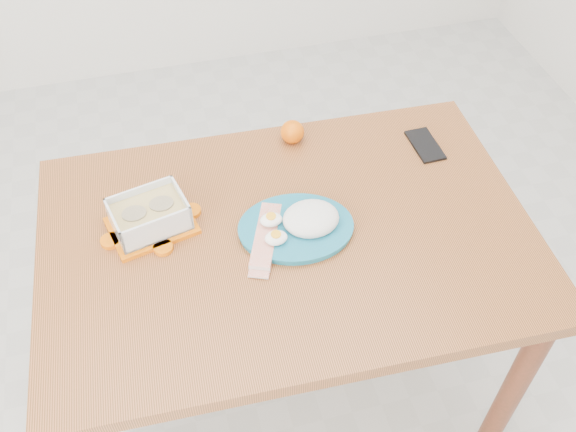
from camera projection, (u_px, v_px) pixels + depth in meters
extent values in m
plane|color=#B7B7B2|center=(271.00, 348.00, 2.19)|extent=(3.50, 3.50, 0.00)
cube|color=#A95A2F|center=(288.00, 238.00, 1.56)|extent=(1.22, 0.84, 0.04)
cylinder|color=maroon|center=(513.00, 390.00, 1.70)|extent=(0.06, 0.06, 0.71)
cylinder|color=maroon|center=(96.00, 265.00, 1.98)|extent=(0.06, 0.06, 0.71)
cylinder|color=maroon|center=(422.00, 210.00, 2.14)|extent=(0.06, 0.06, 0.71)
cube|color=#E26506|center=(152.00, 226.00, 1.56)|extent=(0.23, 0.19, 0.01)
cube|color=silver|center=(149.00, 214.00, 1.52)|extent=(0.20, 0.16, 0.07)
cube|color=tan|center=(150.00, 216.00, 1.53)|extent=(0.18, 0.15, 0.05)
cylinder|color=#9B8965|center=(135.00, 216.00, 1.51)|extent=(0.07, 0.07, 0.02)
cylinder|color=#9B8965|center=(162.00, 206.00, 1.53)|extent=(0.07, 0.07, 0.02)
sphere|color=orange|center=(292.00, 132.00, 1.75)|extent=(0.06, 0.06, 0.06)
cylinder|color=#186A86|center=(296.00, 228.00, 1.55)|extent=(0.31, 0.31, 0.02)
ellipsoid|color=silver|center=(311.00, 215.00, 1.53)|extent=(0.15, 0.13, 0.06)
ellipsoid|color=white|center=(271.00, 220.00, 1.54)|extent=(0.06, 0.05, 0.03)
ellipsoid|color=white|center=(276.00, 238.00, 1.50)|extent=(0.06, 0.05, 0.03)
cube|color=red|center=(266.00, 236.00, 1.53)|extent=(0.12, 0.20, 0.02)
cube|color=black|center=(425.00, 145.00, 1.76)|extent=(0.07, 0.14, 0.01)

